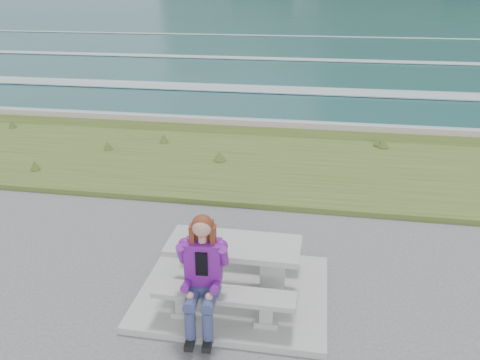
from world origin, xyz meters
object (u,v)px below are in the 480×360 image
(bench_seaward, at_px, (242,242))
(seated_woman, at_px, (202,291))
(picnic_table, at_px, (234,253))
(bench_landward, at_px, (224,299))

(bench_seaward, relative_size, seated_woman, 1.21)
(picnic_table, relative_size, bench_landward, 1.00)
(picnic_table, height_order, bench_seaward, picnic_table)
(picnic_table, distance_m, seated_woman, 0.87)
(bench_seaward, height_order, seated_woman, seated_woman)
(bench_landward, bearing_deg, seated_woman, -149.03)
(bench_seaward, distance_m, seated_woman, 1.57)
(bench_landward, bearing_deg, bench_seaward, 90.00)
(seated_woman, bearing_deg, bench_seaward, 76.99)
(picnic_table, xyz_separation_m, seated_woman, (-0.24, -0.84, -0.04))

